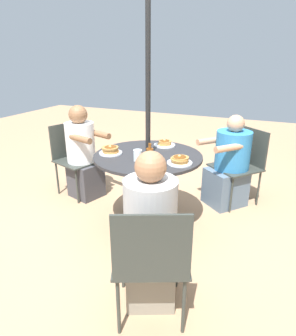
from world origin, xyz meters
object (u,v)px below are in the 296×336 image
(patio_chair_south, at_px, (74,154))
(pancake_plate_b, at_px, (180,161))
(patio_chair_north, at_px, (151,256))
(diner_east, at_px, (229,166))
(coffee_cup, at_px, (151,161))
(patio_chair_east, at_px, (242,161))
(diner_south, at_px, (83,156))
(pancake_plate_a, at_px, (165,144))
(syrup_bottle, at_px, (150,154))
(drinking_glass_a, at_px, (138,155))
(diner_north, at_px, (150,238))
(pancake_plate_c, at_px, (110,151))
(patio_table, at_px, (148,167))

(patio_chair_south, xyz_separation_m, pancake_plate_b, (0.48, 1.53, 0.28))
(patio_chair_north, height_order, diner_east, diner_east)
(diner_east, bearing_deg, coffee_cup, 103.89)
(patio_chair_south, distance_m, coffee_cup, 1.49)
(patio_chair_east, bearing_deg, diner_east, 90.00)
(diner_south, distance_m, pancake_plate_a, 1.07)
(syrup_bottle, bearing_deg, patio_chair_east, 146.44)
(drinking_glass_a, bearing_deg, syrup_bottle, 116.12)
(diner_north, distance_m, syrup_bottle, 0.93)
(diner_north, relative_size, pancake_plate_c, 5.04)
(patio_chair_south, relative_size, pancake_plate_a, 3.88)
(diner_east, xyz_separation_m, diner_south, (0.48, -1.67, 0.05))
(coffee_cup, bearing_deg, patio_table, -152.01)
(diner_north, height_order, pancake_plate_a, diner_north)
(patio_chair_north, height_order, drinking_glass_a, patio_chair_north)
(patio_chair_south, height_order, diner_south, diner_south)
(syrup_bottle, height_order, drinking_glass_a, syrup_bottle)
(syrup_bottle, bearing_deg, diner_east, 147.57)
(patio_chair_north, xyz_separation_m, pancake_plate_a, (-1.47, -0.46, 0.28))
(patio_table, xyz_separation_m, diner_south, (-0.31, -1.00, -0.12))
(syrup_bottle, distance_m, drinking_glass_a, 0.11)
(patio_chair_east, height_order, patio_chair_south, same)
(pancake_plate_c, bearing_deg, syrup_bottle, 85.69)
(diner_north, height_order, diner_east, diner_north)
(pancake_plate_a, height_order, drinking_glass_a, drinking_glass_a)
(diner_south, bearing_deg, patio_chair_south, -90.00)
(patio_chair_east, xyz_separation_m, diner_south, (0.62, -1.79, 0.01))
(diner_south, xyz_separation_m, drinking_glass_a, (0.50, 0.98, 0.29))
(pancake_plate_b, bearing_deg, coffee_cup, -53.81)
(patio_chair_south, bearing_deg, drinking_glass_a, 81.54)
(diner_south, relative_size, pancake_plate_c, 5.00)
(diner_east, xyz_separation_m, pancake_plate_a, (0.44, -0.63, 0.31))
(diner_east, bearing_deg, syrup_bottle, 97.91)
(diner_north, xyz_separation_m, pancake_plate_c, (-0.84, -0.78, 0.27))
(diner_south, height_order, pancake_plate_c, diner_south)
(patio_chair_east, bearing_deg, pancake_plate_c, 82.61)
(pancake_plate_c, xyz_separation_m, drinking_glass_a, (0.08, 0.33, 0.02))
(pancake_plate_a, xyz_separation_m, drinking_glass_a, (0.55, -0.06, 0.03))
(drinking_glass_a, bearing_deg, patio_table, 174.12)
(diner_north, height_order, diner_south, diner_north)
(diner_north, bearing_deg, syrup_bottle, 89.10)
(patio_table, relative_size, patio_chair_south, 1.21)
(pancake_plate_b, distance_m, coffee_cup, 0.27)
(patio_chair_east, xyz_separation_m, pancake_plate_b, (1.05, -0.43, 0.28))
(pancake_plate_a, distance_m, pancake_plate_c, 0.61)
(patio_table, distance_m, drinking_glass_a, 0.26)
(patio_chair_north, relative_size, drinking_glass_a, 8.51)
(pancake_plate_b, relative_size, pancake_plate_c, 1.00)
(coffee_cup, bearing_deg, syrup_bottle, -153.35)
(diner_north, xyz_separation_m, patio_chair_east, (-1.89, 0.36, -0.01))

